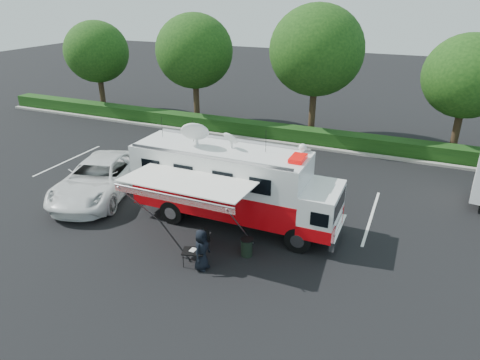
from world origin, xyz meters
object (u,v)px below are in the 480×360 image
object	(u,v)px
white_suv	(101,195)
folding_table	(193,252)
command_truck	(234,185)
trash_bin	(247,247)

from	to	relation	value
white_suv	folding_table	size ratio (longest dim) A/B	6.94
white_suv	command_truck	bearing A→B (deg)	-14.67
command_truck	white_suv	size ratio (longest dim) A/B	1.38
folding_table	trash_bin	world-z (taller)	trash_bin
white_suv	trash_bin	distance (m)	9.09
trash_bin	command_truck	bearing A→B (deg)	125.05
command_truck	trash_bin	size ratio (longest dim) A/B	12.35
folding_table	trash_bin	distance (m)	2.14
white_suv	folding_table	world-z (taller)	white_suv
folding_table	white_suv	bearing A→B (deg)	154.28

